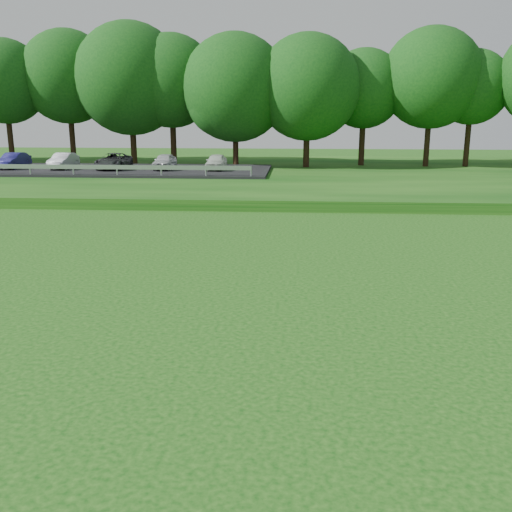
{
  "coord_description": "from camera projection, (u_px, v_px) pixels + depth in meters",
  "views": [
    {
      "loc": [
        -9.8,
        -10.51,
        5.2
      ],
      "look_at": [
        -10.9,
        4.65,
        1.3
      ],
      "focal_mm": 40.0,
      "sensor_mm": 36.0,
      "label": 1
    }
  ],
  "objects": [
    {
      "name": "treeline",
      "position": [
        422.0,
        73.0,
        45.46
      ],
      "size": [
        104.0,
        7.0,
        15.0
      ],
      "primitive_type": null,
      "color": "#0F4112",
      "rests_on": "berm"
    },
    {
      "name": "berm",
      "position": [
        426.0,
        176.0,
        43.53
      ],
      "size": [
        130.0,
        30.0,
        0.6
      ],
      "primitive_type": "cube",
      "color": "#0C3F0D",
      "rests_on": "ground"
    },
    {
      "name": "parking_lot",
      "position": [
        114.0,
        166.0,
        43.88
      ],
      "size": [
        24.0,
        9.0,
        1.38
      ],
      "color": "black",
      "rests_on": "berm"
    },
    {
      "name": "walking_path",
      "position": [
        483.0,
        211.0,
        30.08
      ],
      "size": [
        130.0,
        1.6,
        0.04
      ],
      "primitive_type": "cube",
      "color": "gray",
      "rests_on": "ground"
    }
  ]
}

